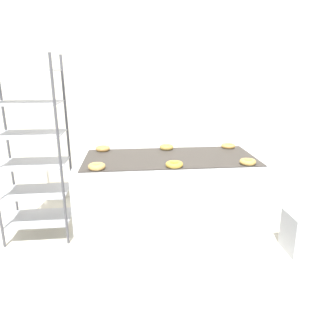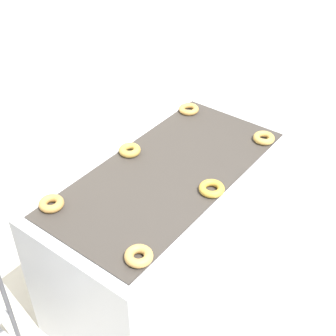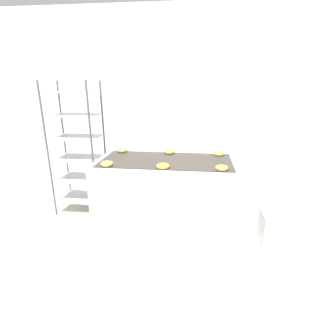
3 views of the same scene
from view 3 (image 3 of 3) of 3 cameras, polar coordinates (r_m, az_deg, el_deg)
The scene contains 11 objects.
ground_plane at distance 2.72m, azimuth -2.04°, elevation -20.61°, with size 14.00×14.00×0.00m, color beige.
wall_back at distance 4.25m, azimuth 2.17°, elevation 13.99°, with size 8.00×0.05×2.80m.
fryer_machine at distance 3.02m, azimuth -0.33°, elevation -6.44°, with size 1.53×0.76×0.90m.
baking_rack_cart at distance 3.67m, azimuth -19.09°, elevation 4.14°, with size 0.61×0.46×1.73m.
glaze_bin at distance 3.14m, azimuth 22.19°, elevation -12.27°, with size 0.29×0.31×0.37m.
donut_near_left at distance 2.73m, azimuth -13.16°, elevation 0.91°, with size 0.13×0.13×0.04m, color tan.
donut_near_center at distance 2.59m, azimuth -1.03°, elevation 0.43°, with size 0.13×0.13×0.04m, color gold.
donut_near_right at distance 2.59m, azimuth 11.62°, elevation 0.03°, with size 0.13×0.13×0.04m, color tan.
donut_far_left at distance 3.24m, azimuth -9.89°, elevation 3.81°, with size 0.12×0.12×0.04m, color #BF8C45.
donut_far_center at distance 3.12m, azimuth 0.27°, elevation 3.53°, with size 0.12×0.12×0.04m, color gold.
donut_far_right at distance 3.11m, azimuth 10.95°, elevation 3.10°, with size 0.13×0.13×0.04m, color gold.
Camera 3 is at (0.34, -2.10, 1.70)m, focal length 28.00 mm.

